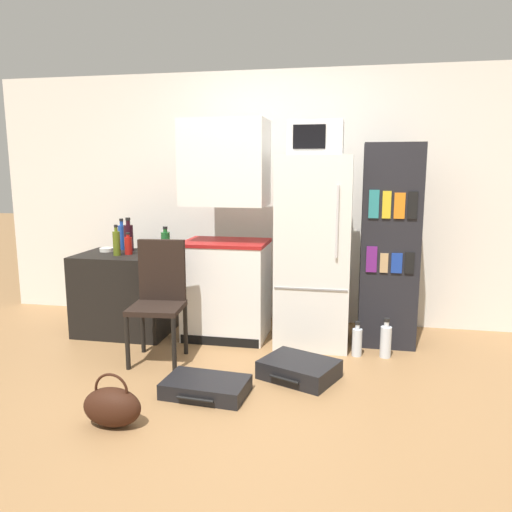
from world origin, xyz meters
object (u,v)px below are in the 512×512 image
Objects in this scene: side_table at (126,293)px; chair at (160,291)px; bottle_wine_dark at (129,237)px; water_bottle_middle at (386,341)px; refrigerator at (314,252)px; suitcase_large_flat at (299,369)px; bottle_green_tall at (166,241)px; kitchen_hutch at (226,238)px; bookshelf at (390,246)px; bottle_olive_oil at (117,243)px; bottle_ketchup_red at (128,245)px; microwave at (316,138)px; water_bottle_front at (357,341)px; bottle_blue_soda at (122,237)px; suitcase_small_flat at (206,387)px; handbag at (112,406)px; bottle_milk_white at (155,250)px; bowl at (107,250)px.

side_table is 0.81m from chair.
bottle_wine_dark is 0.97× the size of water_bottle_middle.
water_bottle_middle is (0.62, -0.24, -0.68)m from refrigerator.
suitcase_large_flat is (1.71, -0.75, -0.31)m from side_table.
bottle_green_tall is 0.79m from chair.
kitchen_hutch is 1.42m from bookshelf.
refrigerator reaches higher than bottle_olive_oil.
suitcase_large_flat is at bearing -23.60° from side_table.
refrigerator is at bearing 2.05° from bottle_ketchup_red.
microwave is 1.11m from bookshelf.
bottle_ketchup_red is 2.20m from water_bottle_front.
bottle_ketchup_red is at bearing -53.85° from bottle_blue_soda.
bottle_wine_dark is (-1.76, 0.11, -0.89)m from microwave.
bottle_green_tall reaches higher than suitcase_small_flat.
kitchen_hutch is 1.39m from suitcase_large_flat.
kitchen_hutch is 5.38× the size of handbag.
chair reaches higher than bottle_milk_white.
suitcase_small_flat is at bearing -117.87° from refrigerator.
handbag is at bearing -65.39° from bottle_olive_oil.
bottle_milk_white is (-0.01, -0.24, -0.04)m from bottle_green_tall.
refrigerator is 5.85× the size of bottle_olive_oil.
water_bottle_front is at bearing -5.78° from side_table.
bowl is (-0.09, -0.14, -0.11)m from bottle_blue_soda.
suitcase_small_flat is (-0.62, -1.18, -0.76)m from refrigerator.
kitchen_hutch is at bearing -1.30° from bowl.
bottle_wine_dark is at bearing 174.91° from kitchen_hutch.
side_table is 6.58× the size of bowl.
bookshelf is 2.74× the size of suitcase_large_flat.
bottle_blue_soda is (-1.08, 0.17, -0.04)m from kitchen_hutch.
suitcase_large_flat is at bearing -92.12° from microwave.
bowl is 0.22× the size of suitcase_small_flat.
suitcase_large_flat reaches higher than suitcase_small_flat.
bowl is 2.06m from handbag.
handbag is (-1.05, -1.69, -0.69)m from refrigerator.
kitchen_hutch is at bearing 167.14° from water_bottle_front.
refrigerator is at bearing 5.08° from bottle_milk_white.
side_table is at bearing -60.75° from bottle_blue_soda.
suitcase_small_flat is 1.63× the size of handbag.
bottle_olive_oil is 0.96× the size of water_bottle_front.
bookshelf is at bearing 50.13° from suitcase_small_flat.
bottle_wine_dark is 1.59× the size of bottle_ketchup_red.
bottle_blue_soda is 0.31× the size of chair.
bottle_olive_oil is 0.24m from bottle_wine_dark.
microwave is at bearing 1.11° from side_table.
side_table is at bearing 179.47° from suitcase_large_flat.
bookshelf is at bearing 3.41° from side_table.
side_table is 0.46m from bottle_ketchup_red.
bottle_blue_soda is (-0.10, 0.32, 0.01)m from bottle_olive_oil.
kitchen_hutch reaches higher than chair.
side_table is 0.87× the size of chair.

